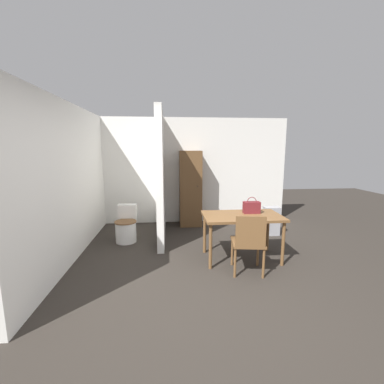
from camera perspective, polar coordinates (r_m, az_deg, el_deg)
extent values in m
plane|color=#2D2823|center=(3.32, 3.19, -22.91)|extent=(16.00, 16.00, 0.00)
cube|color=white|center=(6.22, -1.36, 4.72)|extent=(4.88, 0.12, 2.50)
cube|color=white|center=(4.74, -24.65, 2.28)|extent=(0.12, 4.36, 2.50)
cube|color=white|center=(5.19, -6.94, 3.66)|extent=(0.12, 1.93, 2.50)
cube|color=brown|center=(4.19, 11.11, -5.30)|extent=(1.24, 0.73, 0.04)
cylinder|color=brown|center=(3.90, 4.13, -11.99)|extent=(0.05, 0.05, 0.70)
cylinder|color=brown|center=(4.23, 19.58, -10.82)|extent=(0.05, 0.05, 0.70)
cylinder|color=brown|center=(4.47, 2.83, -9.12)|extent=(0.05, 0.05, 0.70)
cylinder|color=brown|center=(4.75, 16.48, -8.35)|extent=(0.05, 0.05, 0.70)
cube|color=brown|center=(3.87, 12.25, -10.85)|extent=(0.51, 0.51, 0.04)
cube|color=brown|center=(3.60, 12.92, -8.55)|extent=(0.41, 0.09, 0.43)
cylinder|color=brown|center=(4.11, 8.92, -12.97)|extent=(0.04, 0.04, 0.43)
cylinder|color=brown|center=(4.17, 14.43, -12.83)|extent=(0.04, 0.04, 0.43)
cylinder|color=brown|center=(3.75, 9.55, -15.27)|extent=(0.04, 0.04, 0.43)
cylinder|color=brown|center=(3.82, 15.62, -15.06)|extent=(0.04, 0.04, 0.43)
cylinder|color=white|center=(5.16, -14.47, -8.62)|extent=(0.39, 0.39, 0.39)
cylinder|color=brown|center=(5.10, -14.56, -6.41)|extent=(0.41, 0.41, 0.02)
cube|color=white|center=(5.32, -14.18, -4.23)|extent=(0.36, 0.18, 0.29)
cube|color=maroon|center=(4.31, 13.10, -3.36)|extent=(0.27, 0.12, 0.19)
torus|color=maroon|center=(4.29, 13.14, -2.13)|extent=(0.16, 0.01, 0.16)
cube|color=brown|center=(5.96, -0.36, 0.79)|extent=(0.50, 0.48, 1.73)
sphere|color=black|center=(5.71, 1.23, 1.28)|extent=(0.02, 0.02, 0.02)
cube|color=#9E9EA3|center=(5.62, 17.19, -6.16)|extent=(0.32, 0.20, 0.59)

